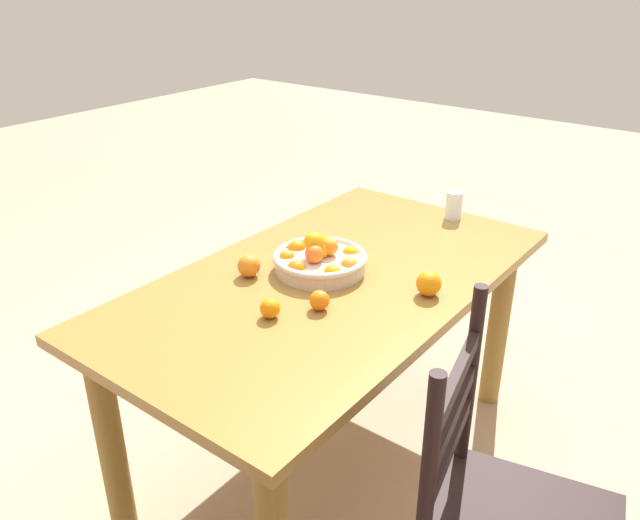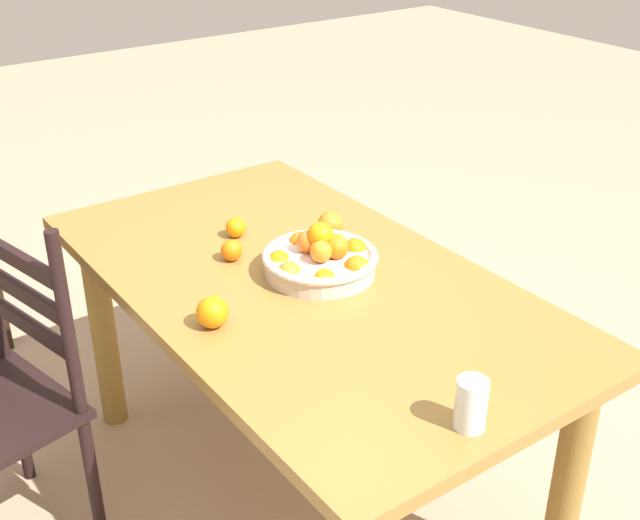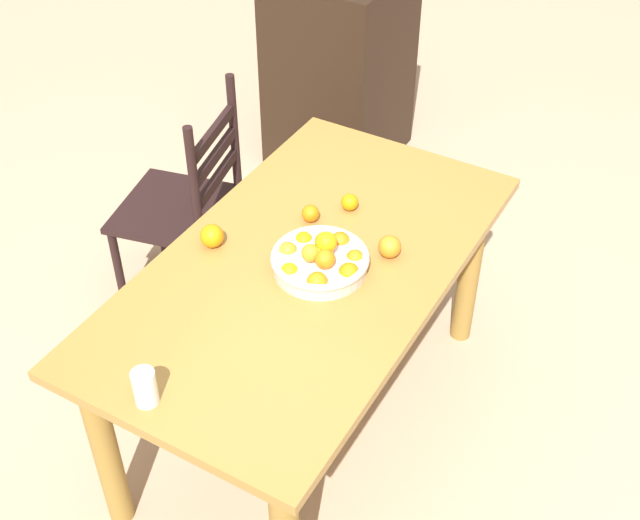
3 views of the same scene
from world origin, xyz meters
name	(u,v)px [view 2 (image 2 of 3)]	position (x,y,z in m)	size (l,w,h in m)	color
ground_plane	(305,492)	(0.00, 0.00, 0.00)	(12.00, 12.00, 0.00)	tan
dining_table	(303,318)	(0.00, 0.00, 0.64)	(1.60, 0.88, 0.77)	olive
fruit_bowl	(321,259)	(-0.01, -0.06, 0.81)	(0.32, 0.32, 0.14)	beige
orange_loose_0	(330,224)	(0.17, -0.22, 0.80)	(0.08, 0.08, 0.08)	orange
orange_loose_1	(212,312)	(-0.08, 0.32, 0.81)	(0.08, 0.08, 0.08)	orange
orange_loose_2	(232,250)	(0.20, 0.10, 0.80)	(0.06, 0.06, 0.06)	orange
orange_loose_3	(236,228)	(0.32, 0.02, 0.80)	(0.06, 0.06, 0.06)	orange
drinking_glass	(471,404)	(-0.71, 0.08, 0.82)	(0.07, 0.07, 0.11)	silver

